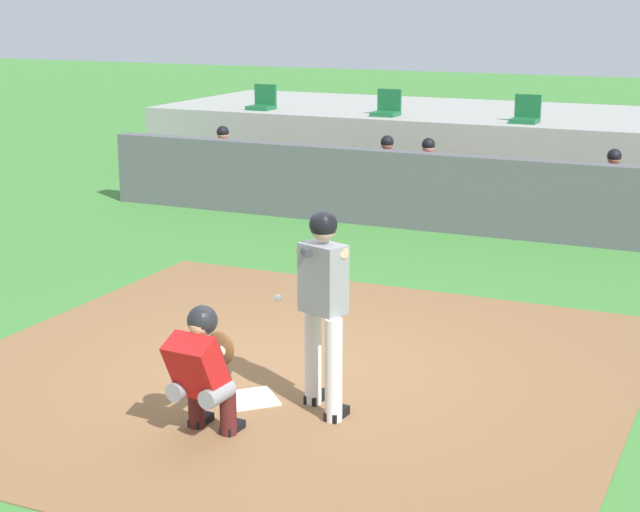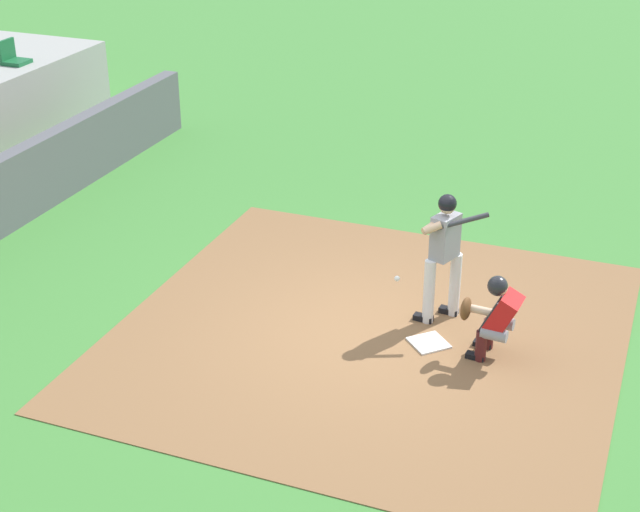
# 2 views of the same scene
# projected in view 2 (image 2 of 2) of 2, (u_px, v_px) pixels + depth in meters

# --- Properties ---
(ground_plane) EXTENTS (80.00, 80.00, 0.00)m
(ground_plane) POSITION_uv_depth(u_px,v_px,m) (370.00, 333.00, 12.52)
(ground_plane) COLOR #428438
(dirt_infield) EXTENTS (6.40, 6.40, 0.01)m
(dirt_infield) POSITION_uv_depth(u_px,v_px,m) (370.00, 332.00, 12.51)
(dirt_infield) COLOR olive
(dirt_infield) RESTS_ON ground
(home_plate) EXTENTS (0.62, 0.62, 0.02)m
(home_plate) POSITION_uv_depth(u_px,v_px,m) (429.00, 343.00, 12.25)
(home_plate) COLOR white
(home_plate) RESTS_ON dirt_infield
(batter_at_plate) EXTENTS (0.59, 0.87, 1.80)m
(batter_at_plate) POSITION_uv_depth(u_px,v_px,m) (444.00, 250.00, 12.39)
(batter_at_plate) COLOR silver
(batter_at_plate) RESTS_ON ground
(catcher_crouched) EXTENTS (0.50, 1.65, 1.13)m
(catcher_crouched) POSITION_uv_depth(u_px,v_px,m) (494.00, 314.00, 11.73)
(catcher_crouched) COLOR gray
(catcher_crouched) RESTS_ON ground
(stadium_seat_4) EXTENTS (0.46, 0.46, 0.48)m
(stadium_seat_4) POSITION_uv_depth(u_px,v_px,m) (13.00, 57.00, 19.23)
(stadium_seat_4) COLOR #196033
(stadium_seat_4) RESTS_ON stands_platform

